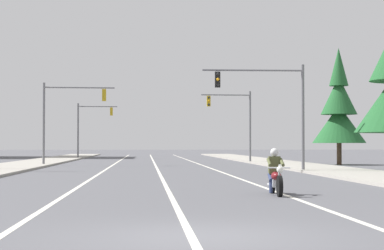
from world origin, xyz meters
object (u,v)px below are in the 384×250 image
at_px(motorcycle_with_rider, 275,176).
at_px(conifer_tree_right_verge_far, 339,111).
at_px(traffic_signal_near_right, 273,100).
at_px(traffic_signal_mid_left, 89,122).
at_px(traffic_signal_near_left, 65,110).
at_px(traffic_signal_mid_right, 236,116).

xyz_separation_m(motorcycle_with_rider, conifer_tree_right_verge_far, (11.03, 31.44, 3.61)).
bearing_deg(motorcycle_with_rider, traffic_signal_near_right, 79.55).
distance_m(motorcycle_with_rider, conifer_tree_right_verge_far, 33.52).
bearing_deg(motorcycle_with_rider, traffic_signal_mid_left, 100.37).
xyz_separation_m(motorcycle_with_rider, traffic_signal_near_left, (-10.07, 30.62, 3.54)).
bearing_deg(conifer_tree_right_verge_far, motorcycle_with_rider, -109.34).
bearing_deg(traffic_signal_mid_right, conifer_tree_right_verge_far, -39.81).
bearing_deg(traffic_signal_mid_right, traffic_signal_near_left, -153.54).
distance_m(motorcycle_with_rider, traffic_signal_near_right, 18.47).
height_order(traffic_signal_near_left, traffic_signal_mid_right, same).
bearing_deg(conifer_tree_right_verge_far, traffic_signal_near_right, -119.63).
xyz_separation_m(motorcycle_with_rider, traffic_signal_near_right, (3.29, 17.82, 3.57)).
relative_size(traffic_signal_near_left, traffic_signal_mid_left, 1.00).
distance_m(traffic_signal_near_right, conifer_tree_right_verge_far, 15.67).
relative_size(traffic_signal_mid_right, traffic_signal_mid_left, 1.00).
relative_size(motorcycle_with_rider, traffic_signal_near_right, 0.35).
relative_size(traffic_signal_near_right, conifer_tree_right_verge_far, 0.68).
bearing_deg(traffic_signal_mid_right, traffic_signal_mid_left, 126.75).
bearing_deg(traffic_signal_near_right, traffic_signal_mid_left, 109.43).
xyz_separation_m(traffic_signal_near_right, traffic_signal_mid_right, (0.47, 19.69, -0.10)).
xyz_separation_m(motorcycle_with_rider, traffic_signal_mid_left, (-10.30, 56.33, 3.48)).
relative_size(traffic_signal_near_left, conifer_tree_right_verge_far, 0.68).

